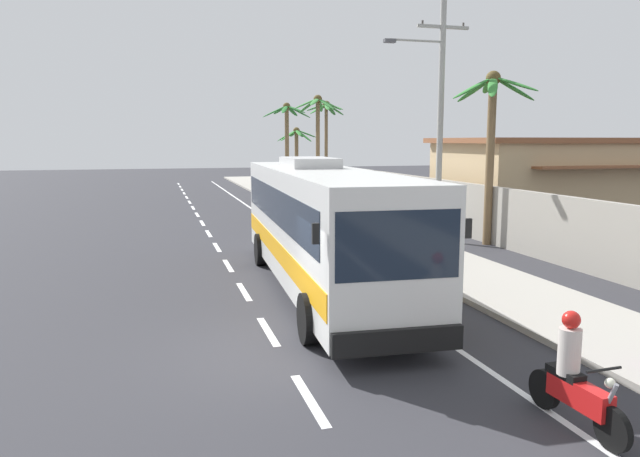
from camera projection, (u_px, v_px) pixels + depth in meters
name	position (u px, v px, depth m)	size (l,w,h in m)	color
ground_plane	(279.00, 350.00, 11.65)	(160.00, 160.00, 0.00)	#303035
sidewalk_kerb	(399.00, 245.00, 22.97)	(3.20, 90.00, 0.14)	#A8A399
lane_markings	(258.00, 235.00, 25.94)	(3.54, 71.00, 0.01)	white
boundary_wall	(442.00, 204.00, 27.64)	(0.24, 60.00, 2.29)	#9E998E
coach_bus_foreground	(320.00, 222.00, 16.16)	(3.33, 12.39, 3.57)	silver
motorcycle_beside_bus	(316.00, 225.00, 24.32)	(0.56, 1.96, 1.62)	black
motorcycle_trailing	(574.00, 381.00, 8.47)	(0.56, 1.96, 1.67)	black
pedestrian_near_kerb	(303.00, 195.00, 33.55)	(0.36, 0.36, 1.68)	navy
utility_pole_mid	(439.00, 103.00, 23.58)	(3.54, 0.24, 10.46)	#9E9E99
palm_nearest	(491.00, 124.00, 22.86)	(3.42, 3.40, 6.69)	brown
palm_second	(297.00, 144.00, 51.20)	(3.50, 3.73, 5.21)	brown
palm_third	(326.00, 124.00, 43.00)	(2.82, 3.03, 6.92)	brown
palm_fourth	(287.00, 130.00, 45.14)	(3.72, 3.80, 6.92)	brown
palm_farthest	(318.00, 124.00, 38.39)	(3.18, 3.00, 6.98)	brown
roadside_building	(556.00, 182.00, 28.67)	(10.88, 7.21, 4.19)	tan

